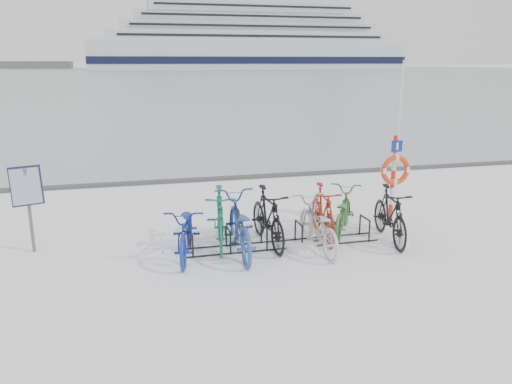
% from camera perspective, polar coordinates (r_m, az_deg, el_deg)
% --- Properties ---
extents(ground, '(900.00, 900.00, 0.00)m').
position_cam_1_polar(ground, '(10.07, 2.92, -6.12)').
color(ground, white).
rests_on(ground, ground).
extents(ice_sheet, '(400.00, 298.00, 0.02)m').
position_cam_1_polar(ice_sheet, '(164.06, -13.31, 13.12)').
color(ice_sheet, '#97A2AA').
rests_on(ice_sheet, ground).
extents(quay_edge, '(400.00, 0.25, 0.10)m').
position_cam_1_polar(quay_edge, '(15.55, -3.35, 1.60)').
color(quay_edge, '#3F3F42').
rests_on(quay_edge, ground).
extents(bike_rack, '(4.00, 0.48, 0.46)m').
position_cam_1_polar(bike_rack, '(10.00, 2.94, -5.15)').
color(bike_rack, black).
rests_on(bike_rack, ground).
extents(info_board, '(0.60, 0.38, 1.69)m').
position_cam_1_polar(info_board, '(10.29, -24.72, 0.11)').
color(info_board, '#595B5E').
rests_on(info_board, ground).
extents(lifebuoy_station, '(0.69, 0.21, 3.60)m').
position_cam_1_polar(lifebuoy_station, '(11.62, 15.60, 2.43)').
color(lifebuoy_station, red).
rests_on(lifebuoy_station, ground).
extents(cruise_ferry, '(136.46, 25.74, 44.84)m').
position_cam_1_polar(cruise_ferry, '(227.16, -0.88, 16.92)').
color(cruise_ferry, silver).
rests_on(cruise_ferry, ground).
extents(bike_0, '(1.07, 2.11, 1.06)m').
position_cam_1_polar(bike_0, '(9.50, -7.91, -4.15)').
color(bike_0, navy).
rests_on(bike_0, ground).
extents(bike_1, '(0.85, 2.03, 1.19)m').
position_cam_1_polar(bike_1, '(9.93, -4.15, -2.81)').
color(bike_1, '#13624B').
rests_on(bike_1, ground).
extents(bike_2, '(0.87, 2.25, 1.16)m').
position_cam_1_polar(bike_2, '(9.53, -1.97, -3.61)').
color(bike_2, '#2A4591').
rests_on(bike_2, ground).
extents(bike_3, '(0.66, 2.00, 1.18)m').
position_cam_1_polar(bike_3, '(9.96, 1.35, -2.73)').
color(bike_3, black).
rests_on(bike_3, ground).
extents(bike_4, '(0.71, 1.97, 1.03)m').
position_cam_1_polar(bike_4, '(9.80, 7.02, -3.60)').
color(bike_4, '#B3B7BB').
rests_on(bike_4, ground).
extents(bike_5, '(0.76, 1.93, 1.13)m').
position_cam_1_polar(bike_5, '(10.45, 7.68, -2.16)').
color(bike_5, '#9B220F').
rests_on(bike_5, ground).
extents(bike_6, '(1.55, 1.99, 1.01)m').
position_cam_1_polar(bike_6, '(10.78, 9.83, -2.07)').
color(bike_6, '#386F36').
rests_on(bike_6, ground).
extents(bike_7, '(0.84, 1.98, 1.15)m').
position_cam_1_polar(bike_7, '(10.53, 15.07, -2.36)').
color(bike_7, black).
rests_on(bike_7, ground).
extents(snow_drifts, '(5.30, 1.53, 0.23)m').
position_cam_1_polar(snow_drifts, '(10.19, 5.82, -5.90)').
color(snow_drifts, white).
rests_on(snow_drifts, ground).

